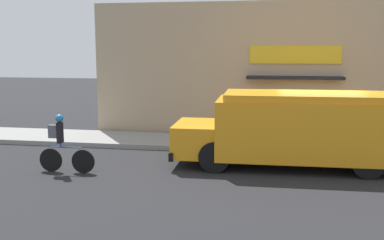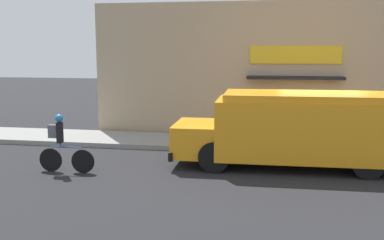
# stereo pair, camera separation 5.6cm
# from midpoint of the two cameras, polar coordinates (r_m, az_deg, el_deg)

# --- Properties ---
(ground_plane) EXTENTS (70.00, 70.00, 0.00)m
(ground_plane) POSITION_cam_midpoint_polar(r_m,az_deg,el_deg) (14.80, 15.58, -4.51)
(ground_plane) COLOR #232326
(sidewalk) EXTENTS (28.00, 2.36, 0.17)m
(sidewalk) POSITION_cam_midpoint_polar(r_m,az_deg,el_deg) (15.93, 15.19, -3.23)
(sidewalk) COLOR gray
(sidewalk) RESTS_ON ground_plane
(storefront) EXTENTS (16.65, 0.81, 5.11)m
(storefront) POSITION_cam_midpoint_polar(r_m,az_deg,el_deg) (17.04, 15.05, 5.96)
(storefront) COLOR tan
(storefront) RESTS_ON ground_plane
(school_bus) EXTENTS (6.62, 2.72, 2.15)m
(school_bus) POSITION_cam_midpoint_polar(r_m,az_deg,el_deg) (13.19, 13.24, -0.98)
(school_bus) COLOR orange
(school_bus) RESTS_ON ground_plane
(cyclist) EXTENTS (1.61, 0.22, 1.62)m
(cyclist) POSITION_cam_midpoint_polar(r_m,az_deg,el_deg) (12.85, -16.29, -2.94)
(cyclist) COLOR black
(cyclist) RESTS_ON ground_plane
(trash_bin) EXTENTS (0.62, 0.62, 0.74)m
(trash_bin) POSITION_cam_midpoint_polar(r_m,az_deg,el_deg) (16.66, 21.44, -1.42)
(trash_bin) COLOR #38383D
(trash_bin) RESTS_ON sidewalk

